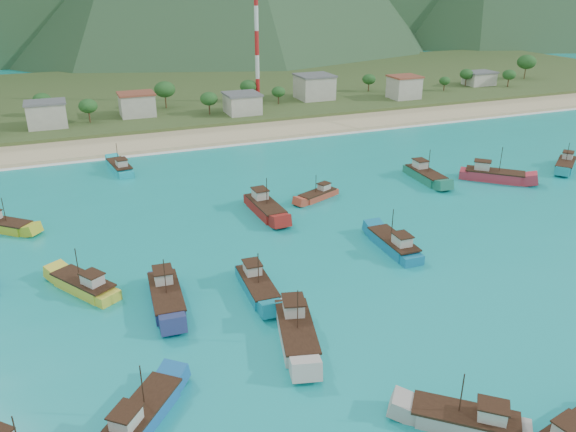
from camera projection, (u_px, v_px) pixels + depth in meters
name	position (u px, v px, depth m)	size (l,w,h in m)	color
ground	(318.00, 293.00, 70.78)	(600.00, 600.00, 0.00)	#0D8F96
beach	(185.00, 139.00, 138.26)	(400.00, 18.00, 1.20)	beige
land	(146.00, 95.00, 190.36)	(400.00, 110.00, 2.40)	#385123
surf_line	(193.00, 149.00, 130.14)	(400.00, 2.50, 0.08)	white
village	(173.00, 101.00, 157.04)	(217.10, 28.00, 7.23)	beige
vegetation	(172.00, 99.00, 157.92)	(273.68, 25.09, 9.09)	#235623
radio_tower	(257.00, 31.00, 164.24)	(1.20, 1.20, 41.47)	red
boat_0	(467.00, 422.00, 49.32)	(9.85, 8.98, 6.10)	#A39C94
boat_4	(85.00, 286.00, 70.94)	(8.30, 10.53, 6.22)	gold
boat_5	(296.00, 332.00, 61.54)	(6.43, 12.49, 7.08)	beige
boat_6	(3.00, 226.00, 88.27)	(9.52, 8.80, 5.92)	gold
boat_10	(565.00, 165.00, 116.69)	(10.14, 8.80, 6.16)	teal
boat_11	(120.00, 168.00, 115.08)	(4.55, 10.77, 6.17)	#13A7B5
boat_12	(394.00, 245.00, 81.72)	(3.45, 11.06, 6.50)	#117199
boat_13	(265.00, 208.00, 94.55)	(3.96, 11.91, 6.96)	maroon
boat_17	(493.00, 176.00, 109.76)	(11.50, 11.03, 7.27)	#BA2D3C
boat_20	(166.00, 297.00, 68.34)	(4.19, 11.79, 6.85)	navy
boat_21	(257.00, 286.00, 70.88)	(3.52, 10.63, 6.21)	#108099
boat_22	(318.00, 196.00, 100.92)	(8.83, 5.68, 5.04)	#B6432C
boat_23	(140.00, 418.00, 49.73)	(9.16, 10.00, 6.20)	#1761AA
boat_24	(425.00, 176.00, 110.12)	(3.92, 11.63, 6.79)	#1C6F56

